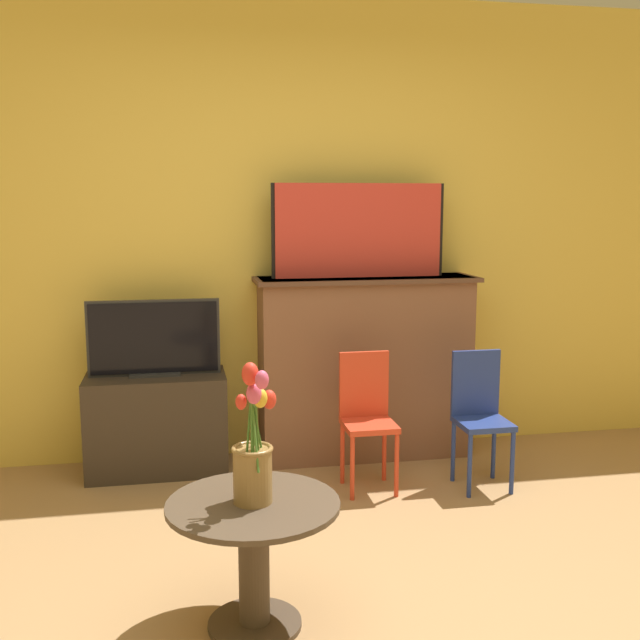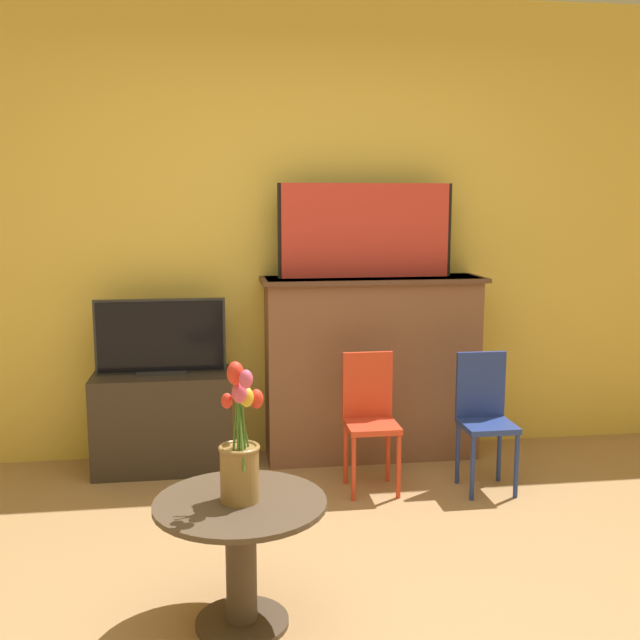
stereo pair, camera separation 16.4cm
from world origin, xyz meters
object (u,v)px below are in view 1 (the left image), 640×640
at_px(painting, 359,231).
at_px(vase_tulips, 253,455).
at_px(tv_monitor, 154,339).
at_px(chair_blue, 480,410).
at_px(chair_red, 367,412).

bearing_deg(painting, vase_tulips, -114.57).
bearing_deg(vase_tulips, tv_monitor, 102.64).
bearing_deg(chair_blue, tv_monitor, 162.64).
bearing_deg(chair_blue, vase_tulips, -138.84).
bearing_deg(chair_red, tv_monitor, 157.68).
bearing_deg(tv_monitor, painting, 2.34).
distance_m(painting, vase_tulips, 2.05).
bearing_deg(painting, chair_red, -98.09).
xyz_separation_m(tv_monitor, chair_blue, (1.72, -0.54, -0.35)).
xyz_separation_m(painting, chair_blue, (0.53, -0.58, -0.94)).
bearing_deg(painting, tv_monitor, -177.66).
height_order(tv_monitor, chair_red, tv_monitor).
xyz_separation_m(chair_red, chair_blue, (0.61, -0.08, 0.00)).
bearing_deg(tv_monitor, vase_tulips, -77.36).
relative_size(tv_monitor, chair_blue, 1.00).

